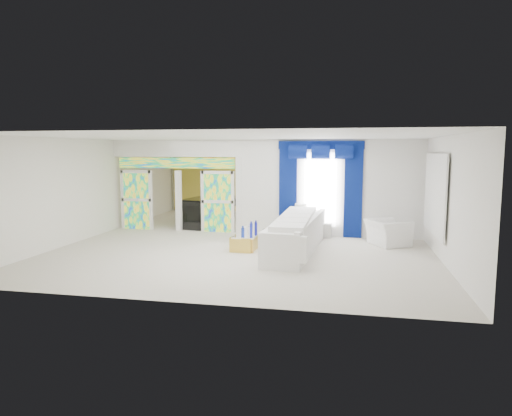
% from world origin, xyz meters
% --- Properties ---
extents(floor, '(12.00, 12.00, 0.00)m').
position_xyz_m(floor, '(0.00, 0.00, 0.00)').
color(floor, '#B7AF9E').
rests_on(floor, ground).
extents(dividing_wall, '(5.70, 0.18, 3.00)m').
position_xyz_m(dividing_wall, '(2.15, 1.00, 1.50)').
color(dividing_wall, white).
rests_on(dividing_wall, ground).
extents(dividing_header, '(4.30, 0.18, 0.55)m').
position_xyz_m(dividing_header, '(-2.85, 1.00, 2.73)').
color(dividing_header, white).
rests_on(dividing_header, dividing_wall).
extents(stained_panel_left, '(0.95, 0.04, 2.00)m').
position_xyz_m(stained_panel_left, '(-4.28, 1.00, 1.00)').
color(stained_panel_left, '#994C3F').
rests_on(stained_panel_left, ground).
extents(stained_panel_right, '(0.95, 0.04, 2.00)m').
position_xyz_m(stained_panel_right, '(-1.42, 1.00, 1.00)').
color(stained_panel_right, '#994C3F').
rests_on(stained_panel_right, ground).
extents(stained_transom, '(4.00, 0.05, 0.35)m').
position_xyz_m(stained_transom, '(-2.85, 1.00, 2.25)').
color(stained_transom, '#994C3F').
rests_on(stained_transom, dividing_header).
extents(window_pane, '(1.00, 0.02, 2.30)m').
position_xyz_m(window_pane, '(1.90, 0.90, 1.45)').
color(window_pane, white).
rests_on(window_pane, dividing_wall).
extents(blue_drape_left, '(0.55, 0.10, 2.80)m').
position_xyz_m(blue_drape_left, '(0.90, 0.87, 1.40)').
color(blue_drape_left, '#030646').
rests_on(blue_drape_left, ground).
extents(blue_drape_right, '(0.55, 0.10, 2.80)m').
position_xyz_m(blue_drape_right, '(2.90, 0.87, 1.40)').
color(blue_drape_right, '#030646').
rests_on(blue_drape_right, ground).
extents(blue_pelmet, '(2.60, 0.12, 0.25)m').
position_xyz_m(blue_pelmet, '(1.90, 0.87, 2.82)').
color(blue_pelmet, '#030646').
rests_on(blue_pelmet, dividing_wall).
extents(wall_mirror, '(0.04, 2.70, 1.90)m').
position_xyz_m(wall_mirror, '(4.94, -1.00, 1.55)').
color(wall_mirror, white).
rests_on(wall_mirror, ground).
extents(gold_curtains, '(9.70, 0.12, 2.90)m').
position_xyz_m(gold_curtains, '(0.00, 5.90, 1.50)').
color(gold_curtains, gold).
rests_on(gold_curtains, ground).
extents(white_sofa, '(1.24, 4.43, 0.83)m').
position_xyz_m(white_sofa, '(1.44, -1.38, 0.42)').
color(white_sofa, white).
rests_on(white_sofa, ground).
extents(coffee_table, '(0.71, 1.79, 0.39)m').
position_xyz_m(coffee_table, '(0.09, -1.08, 0.20)').
color(coffee_table, gold).
rests_on(coffee_table, ground).
extents(console_table, '(1.33, 0.47, 0.44)m').
position_xyz_m(console_table, '(1.62, 0.76, 0.22)').
color(console_table, silver).
rests_on(console_table, ground).
extents(table_lamp, '(0.36, 0.36, 0.58)m').
position_xyz_m(table_lamp, '(1.32, 0.76, 0.73)').
color(table_lamp, white).
rests_on(table_lamp, console_table).
extents(armchair, '(1.36, 1.42, 0.71)m').
position_xyz_m(armchair, '(3.87, -0.12, 0.36)').
color(armchair, white).
rests_on(armchair, ground).
extents(grand_piano, '(1.63, 1.99, 0.91)m').
position_xyz_m(grand_piano, '(-2.35, 2.82, 0.45)').
color(grand_piano, black).
rests_on(grand_piano, ground).
extents(piano_bench, '(0.86, 0.44, 0.27)m').
position_xyz_m(piano_bench, '(-2.35, 1.22, 0.14)').
color(piano_bench, black).
rests_on(piano_bench, ground).
extents(tv_console, '(0.60, 0.57, 0.73)m').
position_xyz_m(tv_console, '(-4.64, 2.35, 0.37)').
color(tv_console, '#A88554').
rests_on(tv_console, ground).
extents(chandelier, '(0.60, 0.60, 0.60)m').
position_xyz_m(chandelier, '(-2.30, 3.40, 2.65)').
color(chandelier, gold).
rests_on(chandelier, ceiling).
extents(decanters, '(0.24, 1.16, 0.26)m').
position_xyz_m(decanters, '(0.06, -1.06, 0.48)').
color(decanters, navy).
rests_on(decanters, coffee_table).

